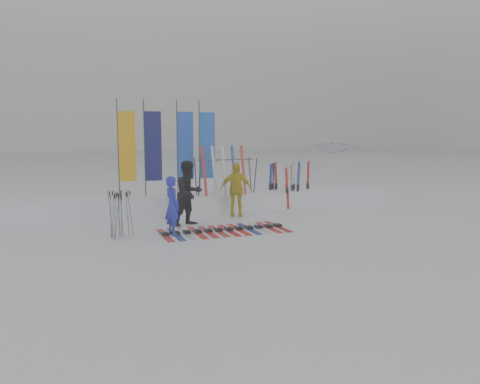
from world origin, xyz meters
name	(u,v)px	position (x,y,z in m)	size (l,w,h in m)	color
ground	(255,238)	(0.00, 0.00, 0.00)	(120.00, 120.00, 0.00)	white
snow_bank	(204,202)	(0.00, 4.60, 0.30)	(14.00, 1.60, 0.60)	white
person_blue	(172,206)	(-1.89, 1.13, 0.79)	(0.57, 0.38, 1.57)	#2028BB
person_black	(189,193)	(-1.15, 2.25, 0.95)	(0.92, 0.72, 1.90)	black
person_yellow	(236,189)	(0.65, 3.17, 0.88)	(1.03, 0.43, 1.75)	#D4C10D
tent_canopy	(334,171)	(5.42, 4.94, 1.22)	(2.65, 2.70, 2.43)	white
ski_row	(224,230)	(-0.46, 1.11, 0.04)	(3.46, 1.68, 0.07)	red
pole_cluster	(119,215)	(-3.26, 1.25, 0.60)	(0.66, 0.65, 1.26)	#595B60
feather_flags	(168,146)	(-1.19, 4.81, 2.24)	(3.36, 0.23, 3.20)	#383A3F
ski_rack	(226,171)	(0.66, 4.20, 1.38)	(2.04, 0.80, 1.23)	#383A3F
upright_skis	(286,185)	(3.08, 4.41, 0.79)	(1.47, 1.00, 1.67)	silver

